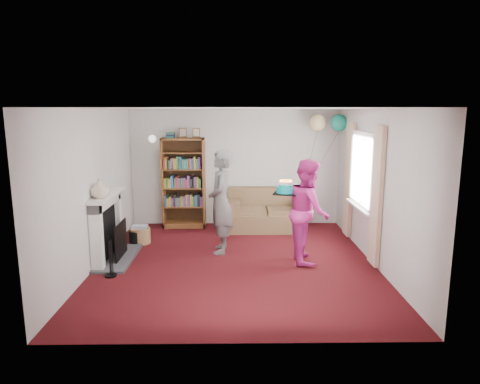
{
  "coord_description": "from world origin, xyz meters",
  "views": [
    {
      "loc": [
        -0.03,
        -6.72,
        2.47
      ],
      "look_at": [
        0.08,
        0.6,
        1.07
      ],
      "focal_mm": 32.0,
      "sensor_mm": 36.0,
      "label": 1
    }
  ],
  "objects_px": {
    "sofa": "(266,214)",
    "person_striped": "(221,202)",
    "bookcase": "(184,183)",
    "birthday_cake": "(286,190)",
    "person_magenta": "(308,211)"
  },
  "relations": [
    {
      "from": "bookcase",
      "to": "birthday_cake",
      "type": "relative_size",
      "value": 5.69
    },
    {
      "from": "bookcase",
      "to": "person_magenta",
      "type": "height_order",
      "value": "bookcase"
    },
    {
      "from": "sofa",
      "to": "birthday_cake",
      "type": "bearing_deg",
      "value": -84.94
    },
    {
      "from": "bookcase",
      "to": "sofa",
      "type": "bearing_deg",
      "value": -7.65
    },
    {
      "from": "bookcase",
      "to": "person_magenta",
      "type": "distance_m",
      "value": 3.19
    },
    {
      "from": "bookcase",
      "to": "person_striped",
      "type": "bearing_deg",
      "value": -64.31
    },
    {
      "from": "bookcase",
      "to": "birthday_cake",
      "type": "distance_m",
      "value": 2.89
    },
    {
      "from": "sofa",
      "to": "person_magenta",
      "type": "xyz_separation_m",
      "value": [
        0.54,
        -1.98,
        0.53
      ]
    },
    {
      "from": "bookcase",
      "to": "person_magenta",
      "type": "relative_size",
      "value": 1.24
    },
    {
      "from": "sofa",
      "to": "person_striped",
      "type": "distance_m",
      "value": 1.86
    },
    {
      "from": "sofa",
      "to": "person_magenta",
      "type": "distance_m",
      "value": 2.12
    },
    {
      "from": "person_striped",
      "to": "bookcase",
      "type": "bearing_deg",
      "value": -154.69
    },
    {
      "from": "person_striped",
      "to": "birthday_cake",
      "type": "bearing_deg",
      "value": 69.34
    },
    {
      "from": "person_striped",
      "to": "person_magenta",
      "type": "relative_size",
      "value": 1.06
    },
    {
      "from": "person_striped",
      "to": "birthday_cake",
      "type": "distance_m",
      "value": 1.19
    }
  ]
}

